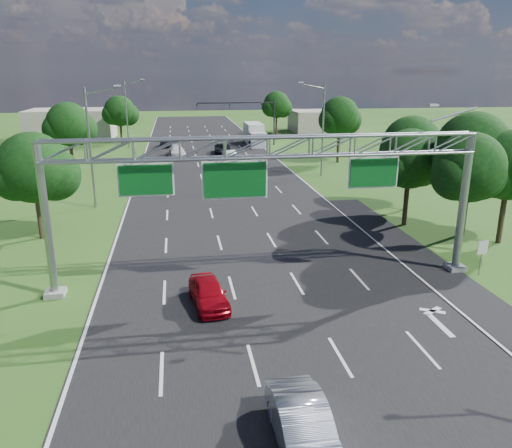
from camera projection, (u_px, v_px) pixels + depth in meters
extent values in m
plane|color=#2A5218|center=(229.00, 202.00, 44.68)|extent=(220.00, 220.00, 0.00)
cube|color=black|center=(229.00, 202.00, 44.68)|extent=(18.00, 180.00, 0.02)
cube|color=black|center=(418.00, 259.00, 31.12)|extent=(3.00, 30.00, 0.02)
cube|color=gray|center=(455.00, 267.00, 29.39)|extent=(1.00, 1.00, 0.30)
cylinder|color=gray|center=(463.00, 204.00, 28.26)|extent=(0.44, 0.44, 8.00)
cube|color=gray|center=(55.00, 293.00, 25.98)|extent=(1.00, 1.00, 0.30)
cylinder|color=gray|center=(46.00, 222.00, 24.85)|extent=(0.40, 0.40, 8.00)
cylinder|color=gray|center=(454.00, 114.00, 26.61)|extent=(2.54, 0.12, 0.79)
cube|color=beige|center=(434.00, 105.00, 26.29)|extent=(0.50, 0.22, 0.12)
cube|color=white|center=(146.00, 180.00, 25.00)|extent=(2.80, 0.05, 1.70)
cube|color=#0A551B|center=(146.00, 180.00, 24.95)|extent=(2.62, 0.05, 1.52)
cube|color=white|center=(235.00, 180.00, 25.73)|extent=(3.40, 0.05, 2.00)
cube|color=#0A551B|center=(235.00, 180.00, 25.67)|extent=(3.22, 0.05, 1.82)
cube|color=white|center=(373.00, 172.00, 26.82)|extent=(2.80, 0.05, 1.70)
cube|color=#0A551B|center=(374.00, 173.00, 26.77)|extent=(2.62, 0.05, 1.52)
cylinder|color=gray|center=(481.00, 259.00, 28.33)|extent=(0.06, 0.06, 2.00)
cube|color=white|center=(483.00, 247.00, 28.10)|extent=(0.60, 0.04, 0.80)
cylinder|color=black|center=(274.00, 123.00, 78.36)|extent=(0.24, 0.24, 7.00)
cylinder|color=black|center=(236.00, 103.00, 76.55)|extent=(12.00, 0.18, 0.18)
imported|color=black|center=(197.00, 107.00, 75.80)|extent=(0.18, 0.22, 1.10)
imported|color=black|center=(230.00, 106.00, 76.56)|extent=(0.18, 0.22, 1.10)
imported|color=black|center=(262.00, 106.00, 77.31)|extent=(0.18, 0.22, 1.10)
cylinder|color=gray|center=(90.00, 149.00, 41.47)|extent=(0.20, 0.20, 10.00)
cylinder|color=gray|center=(101.00, 91.00, 40.29)|extent=(2.78, 0.12, 0.60)
cube|color=beige|center=(117.00, 86.00, 40.37)|extent=(0.55, 0.22, 0.12)
cylinder|color=gray|center=(127.00, 115.00, 74.51)|extent=(0.20, 0.20, 10.00)
cylinder|color=gray|center=(133.00, 82.00, 73.33)|extent=(2.78, 0.12, 0.60)
cube|color=beige|center=(142.00, 79.00, 73.41)|extent=(0.55, 0.22, 0.12)
cylinder|color=gray|center=(323.00, 131.00, 54.40)|extent=(0.20, 0.20, 10.00)
cylinder|color=gray|center=(313.00, 86.00, 52.83)|extent=(2.78, 0.12, 0.60)
cube|color=beige|center=(301.00, 82.00, 52.51)|extent=(0.55, 0.22, 0.12)
cylinder|color=#2D2116|center=(462.00, 223.00, 32.02)|extent=(0.36, 0.36, 3.74)
sphere|color=black|center=(469.00, 167.00, 30.96)|extent=(4.40, 4.40, 4.40)
sphere|color=black|center=(480.00, 174.00, 31.66)|extent=(3.30, 3.30, 3.30)
sphere|color=black|center=(456.00, 176.00, 30.65)|extent=(3.08, 3.08, 3.08)
cylinder|color=#2D2116|center=(465.00, 207.00, 35.09)|extent=(0.36, 0.36, 4.18)
sphere|color=black|center=(473.00, 149.00, 33.89)|extent=(5.00, 5.00, 5.00)
sphere|color=black|center=(485.00, 156.00, 34.64)|extent=(3.75, 3.75, 3.75)
sphere|color=black|center=(459.00, 157.00, 33.59)|extent=(3.50, 3.50, 3.50)
cylinder|color=#2D2116|center=(406.00, 204.00, 37.60)|extent=(0.36, 0.36, 3.30)
sphere|color=black|center=(410.00, 159.00, 36.60)|extent=(4.40, 4.40, 4.40)
sphere|color=black|center=(421.00, 165.00, 37.30)|extent=(3.30, 3.30, 3.30)
sphere|color=black|center=(398.00, 166.00, 36.29)|extent=(3.08, 3.08, 3.08)
cylinder|color=#2D2116|center=(502.00, 218.00, 33.53)|extent=(0.36, 0.36, 3.52)
sphere|color=black|center=(510.00, 165.00, 32.47)|extent=(4.60, 4.60, 4.60)
sphere|color=black|center=(497.00, 173.00, 32.17)|extent=(3.22, 3.22, 3.22)
cylinder|color=#2D2116|center=(407.00, 189.00, 41.64)|extent=(0.36, 0.36, 3.52)
sphere|color=black|center=(411.00, 145.00, 40.57)|extent=(4.80, 4.80, 4.80)
sphere|color=black|center=(422.00, 152.00, 41.30)|extent=(3.60, 3.60, 3.60)
sphere|color=black|center=(400.00, 152.00, 40.26)|extent=(3.36, 3.36, 3.36)
cylinder|color=#2D2116|center=(40.00, 217.00, 34.56)|extent=(0.36, 0.36, 3.08)
sphere|color=black|center=(33.00, 168.00, 33.54)|extent=(4.80, 4.80, 4.80)
sphere|color=black|center=(54.00, 175.00, 34.28)|extent=(3.60, 3.60, 3.60)
sphere|color=black|center=(16.00, 176.00, 33.24)|extent=(3.36, 3.36, 3.36)
cylinder|color=#2D2116|center=(72.00, 158.00, 55.87)|extent=(0.36, 0.36, 3.74)
sphere|color=black|center=(68.00, 124.00, 54.76)|extent=(4.80, 4.80, 4.80)
sphere|color=black|center=(81.00, 129.00, 55.49)|extent=(3.60, 3.60, 3.60)
sphere|color=black|center=(58.00, 129.00, 54.45)|extent=(3.36, 3.36, 3.36)
cylinder|color=#2D2116|center=(121.00, 134.00, 79.99)|extent=(0.36, 0.36, 3.30)
sphere|color=black|center=(120.00, 111.00, 78.94)|extent=(4.80, 4.80, 4.80)
sphere|color=black|center=(128.00, 114.00, 79.68)|extent=(3.60, 3.60, 3.60)
sphere|color=black|center=(113.00, 114.00, 78.63)|extent=(3.36, 3.36, 3.36)
cylinder|color=#2D2116|center=(338.00, 147.00, 63.52)|extent=(0.36, 0.36, 3.96)
sphere|color=black|center=(340.00, 116.00, 62.38)|extent=(4.80, 4.80, 4.80)
sphere|color=black|center=(348.00, 120.00, 63.11)|extent=(3.60, 3.60, 3.60)
sphere|color=black|center=(332.00, 120.00, 62.07)|extent=(3.36, 3.36, 3.36)
cylinder|color=#2D2116|center=(276.00, 125.00, 91.60)|extent=(0.36, 0.36, 3.52)
sphere|color=black|center=(277.00, 105.00, 90.52)|extent=(4.80, 4.80, 4.80)
sphere|color=black|center=(283.00, 108.00, 91.26)|extent=(3.60, 3.60, 3.60)
sphere|color=black|center=(271.00, 107.00, 90.22)|extent=(3.36, 3.36, 3.36)
cube|color=#A6988B|center=(72.00, 124.00, 85.93)|extent=(14.00, 10.00, 5.00)
cube|color=#A6988B|center=(323.00, 121.00, 96.82)|extent=(12.00, 9.00, 4.00)
imported|color=#A00713|center=(209.00, 293.00, 24.74)|extent=(2.12, 4.19, 1.37)
imported|color=#AEB1BA|center=(303.00, 428.00, 15.24)|extent=(1.65, 4.60, 1.51)
imported|color=white|center=(177.00, 151.00, 68.86)|extent=(2.45, 5.04, 1.41)
imported|color=black|center=(223.00, 149.00, 70.87)|extent=(2.58, 5.02, 1.36)
imported|color=black|center=(165.00, 143.00, 76.85)|extent=(1.89, 4.24, 1.42)
imported|color=white|center=(230.00, 156.00, 64.82)|extent=(1.82, 4.21, 1.35)
cube|color=silver|center=(254.00, 133.00, 80.10)|extent=(2.55, 6.31, 3.15)
cube|color=silver|center=(258.00, 140.00, 76.11)|extent=(2.43, 2.32, 2.31)
cylinder|color=black|center=(250.00, 144.00, 76.31)|extent=(0.37, 1.05, 1.05)
cylinder|color=black|center=(265.00, 144.00, 76.66)|extent=(0.37, 1.05, 1.05)
cylinder|color=black|center=(245.00, 139.00, 82.26)|extent=(0.37, 1.05, 1.05)
cylinder|color=black|center=(258.00, 139.00, 82.61)|extent=(0.37, 1.05, 1.05)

